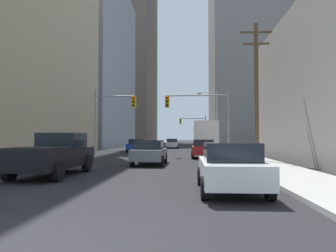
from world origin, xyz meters
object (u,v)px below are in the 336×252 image
object	(u,v)px
traffic_signal_near_right	(200,110)
traffic_signal_far_right	(194,125)
pickup_truck_black	(54,154)
city_bus	(205,136)
sedan_grey	(150,152)
sedan_silver	(172,143)
sedan_white	(230,167)
sedan_red	(203,149)
sedan_blue	(137,145)
traffic_signal_near_left	(113,111)

from	to	relation	value
traffic_signal_near_right	traffic_signal_far_right	world-z (taller)	same
pickup_truck_black	traffic_signal_near_right	bearing A→B (deg)	63.20
city_bus	traffic_signal_far_right	world-z (taller)	traffic_signal_far_right
sedan_grey	sedan_silver	size ratio (longest dim) A/B	1.00
city_bus	sedan_grey	world-z (taller)	city_bus
sedan_white	city_bus	bearing A→B (deg)	88.54
sedan_red	traffic_signal_near_right	bearing A→B (deg)	97.15
sedan_grey	sedan_blue	world-z (taller)	same
pickup_truck_black	sedan_silver	bearing A→B (deg)	84.18
traffic_signal_near_left	traffic_signal_far_right	world-z (taller)	same
sedan_red	traffic_signal_far_right	bearing A→B (deg)	90.00
sedan_white	sedan_grey	xyz separation A→B (m)	(-3.66, 9.40, 0.00)
sedan_white	sedan_blue	bearing A→B (deg)	105.40
city_bus	sedan_white	size ratio (longest dim) A/B	2.75
sedan_red	pickup_truck_black	bearing A→B (deg)	-120.38
pickup_truck_black	sedan_red	world-z (taller)	pickup_truck_black
pickup_truck_black	traffic_signal_near_left	world-z (taller)	traffic_signal_near_left
sedan_silver	pickup_truck_black	bearing A→B (deg)	-95.82
city_bus	pickup_truck_black	xyz separation A→B (m)	(-7.93, -23.45, -1.00)
traffic_signal_near_right	pickup_truck_black	bearing A→B (deg)	-116.80
city_bus	sedan_silver	xyz separation A→B (m)	(-4.40, 11.13, -1.16)
sedan_blue	traffic_signal_near_left	world-z (taller)	traffic_signal_near_left
sedan_red	traffic_signal_far_right	distance (m)	35.10
sedan_red	sedan_blue	size ratio (longest dim) A/B	1.00
sedan_white	traffic_signal_far_right	bearing A→B (deg)	90.05
city_bus	sedan_grey	xyz separation A→B (m)	(-4.35, -17.75, -1.16)
city_bus	sedan_grey	bearing A→B (deg)	-103.79
sedan_grey	traffic_signal_near_left	distance (m)	9.78
traffic_signal_near_left	traffic_signal_far_right	size ratio (longest dim) A/B	1.00
traffic_signal_far_right	pickup_truck_black	bearing A→B (deg)	-98.66
sedan_blue	traffic_signal_far_right	xyz separation A→B (m)	(7.21, 24.60, 3.34)
sedan_grey	sedan_silver	world-z (taller)	same
sedan_grey	traffic_signal_far_right	world-z (taller)	traffic_signal_far_right
sedan_grey	pickup_truck_black	bearing A→B (deg)	-122.07
sedan_blue	traffic_signal_far_right	size ratio (longest dim) A/B	0.70
traffic_signal_near_right	sedan_blue	bearing A→B (deg)	128.63
city_bus	pickup_truck_black	bearing A→B (deg)	-108.68
city_bus	traffic_signal_near_right	distance (m)	9.89
traffic_signal_near_left	sedan_red	bearing A→B (deg)	-11.24
city_bus	sedan_blue	bearing A→B (deg)	-174.02
pickup_truck_black	sedan_silver	size ratio (longest dim) A/B	1.28
sedan_silver	traffic_signal_near_right	world-z (taller)	traffic_signal_near_right
city_bus	traffic_signal_near_right	xyz separation A→B (m)	(-0.93, -9.60, 2.20)
pickup_truck_black	sedan_blue	bearing A→B (deg)	90.03
sedan_red	sedan_silver	bearing A→B (deg)	99.34
sedan_red	traffic_signal_far_right	size ratio (longest dim) A/B	0.70
traffic_signal_near_right	sedan_white	bearing A→B (deg)	-89.21
city_bus	sedan_white	distance (m)	27.19
traffic_signal_near_left	traffic_signal_near_right	size ratio (longest dim) A/B	1.00
traffic_signal_far_right	sedan_red	bearing A→B (deg)	-90.00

